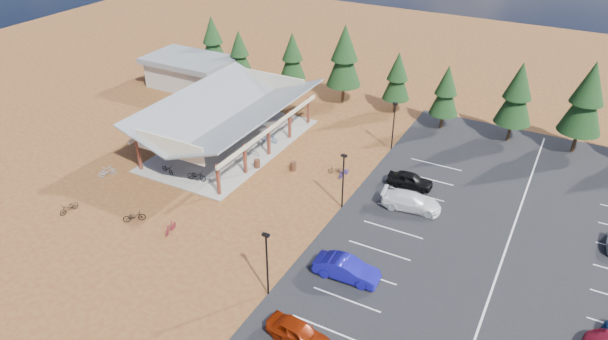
# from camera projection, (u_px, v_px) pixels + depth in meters

# --- Properties ---
(ground) EXTENTS (140.00, 140.00, 0.00)m
(ground) POSITION_uv_depth(u_px,v_px,m) (280.00, 203.00, 46.97)
(ground) COLOR brown
(ground) RESTS_ON ground
(asphalt_lot) EXTENTS (27.00, 44.00, 0.04)m
(asphalt_lot) POSITION_uv_depth(u_px,v_px,m) (506.00, 248.00, 41.64)
(asphalt_lot) COLOR black
(asphalt_lot) RESTS_ON ground
(concrete_pad) EXTENTS (10.60, 18.60, 0.10)m
(concrete_pad) POSITION_uv_depth(u_px,v_px,m) (231.00, 144.00, 56.35)
(concrete_pad) COLOR gray
(concrete_pad) RESTS_ON ground
(bike_pavilion) EXTENTS (11.65, 19.40, 4.97)m
(bike_pavilion) POSITION_uv_depth(u_px,v_px,m) (229.00, 111.00, 54.45)
(bike_pavilion) COLOR #5D281A
(bike_pavilion) RESTS_ON concrete_pad
(outbuilding) EXTENTS (11.00, 7.00, 3.90)m
(outbuilding) POSITION_uv_depth(u_px,v_px,m) (190.00, 71.00, 69.45)
(outbuilding) COLOR #ADA593
(outbuilding) RESTS_ON ground
(lamp_post_0) EXTENTS (0.50, 0.25, 5.14)m
(lamp_post_0) POSITION_uv_depth(u_px,v_px,m) (267.00, 260.00, 35.82)
(lamp_post_0) COLOR black
(lamp_post_0) RESTS_ON ground
(lamp_post_1) EXTENTS (0.50, 0.25, 5.14)m
(lamp_post_1) POSITION_uv_depth(u_px,v_px,m) (343.00, 178.00, 44.92)
(lamp_post_1) COLOR black
(lamp_post_1) RESTS_ON ground
(lamp_post_2) EXTENTS (0.50, 0.25, 5.14)m
(lamp_post_2) POSITION_uv_depth(u_px,v_px,m) (394.00, 123.00, 54.03)
(lamp_post_2) COLOR black
(lamp_post_2) RESTS_ON ground
(trash_bin_0) EXTENTS (0.60, 0.60, 0.90)m
(trash_bin_0) POSITION_uv_depth(u_px,v_px,m) (257.00, 164.00, 51.97)
(trash_bin_0) COLOR #4D2A1B
(trash_bin_0) RESTS_ON ground
(trash_bin_1) EXTENTS (0.60, 0.60, 0.90)m
(trash_bin_1) POSITION_uv_depth(u_px,v_px,m) (293.00, 166.00, 51.62)
(trash_bin_1) COLOR #4D2A1B
(trash_bin_1) RESTS_ON ground
(pine_0) EXTENTS (3.48, 3.48, 8.10)m
(pine_0) POSITION_uv_depth(u_px,v_px,m) (213.00, 40.00, 71.47)
(pine_0) COLOR #382314
(pine_0) RESTS_ON ground
(pine_1) EXTENTS (3.13, 3.13, 7.29)m
(pine_1) POSITION_uv_depth(u_px,v_px,m) (239.00, 52.00, 68.46)
(pine_1) COLOR #382314
(pine_1) RESTS_ON ground
(pine_2) EXTENTS (3.31, 3.31, 7.71)m
(pine_2) POSITION_uv_depth(u_px,v_px,m) (292.00, 57.00, 66.31)
(pine_2) COLOR #382314
(pine_2) RESTS_ON ground
(pine_3) EXTENTS (4.12, 4.12, 9.59)m
(pine_3) POSITION_uv_depth(u_px,v_px,m) (345.00, 56.00, 62.94)
(pine_3) COLOR #382314
(pine_3) RESTS_ON ground
(pine_4) EXTENTS (3.13, 3.13, 7.29)m
(pine_4) POSITION_uv_depth(u_px,v_px,m) (397.00, 76.00, 61.15)
(pine_4) COLOR #382314
(pine_4) RESTS_ON ground
(pine_5) EXTENTS (3.10, 3.10, 7.23)m
(pine_5) POSITION_uv_depth(u_px,v_px,m) (446.00, 91.00, 57.57)
(pine_5) COLOR #382314
(pine_5) RESTS_ON ground
(pine_6) EXTENTS (3.70, 3.70, 8.62)m
(pine_6) POSITION_uv_depth(u_px,v_px,m) (517.00, 94.00, 54.60)
(pine_6) COLOR #382314
(pine_6) RESTS_ON ground
(pine_7) EXTENTS (4.12, 4.12, 9.59)m
(pine_7) POSITION_uv_depth(u_px,v_px,m) (587.00, 98.00, 52.10)
(pine_7) COLOR #382314
(pine_7) RESTS_ON ground
(bike_0) EXTENTS (1.75, 0.95, 0.87)m
(bike_0) POSITION_uv_depth(u_px,v_px,m) (167.00, 169.00, 50.96)
(bike_0) COLOR black
(bike_0) RESTS_ON concrete_pad
(bike_1) EXTENTS (1.82, 0.70, 1.07)m
(bike_1) POSITION_uv_depth(u_px,v_px,m) (205.00, 135.00, 56.89)
(bike_1) COLOR gray
(bike_1) RESTS_ON concrete_pad
(bike_2) EXTENTS (1.96, 0.89, 0.99)m
(bike_2) POSITION_uv_depth(u_px,v_px,m) (223.00, 128.00, 58.50)
(bike_2) COLOR #151F95
(bike_2) RESTS_ON concrete_pad
(bike_3) EXTENTS (1.85, 0.52, 1.11)m
(bike_3) POSITION_uv_depth(u_px,v_px,m) (263.00, 111.00, 62.17)
(bike_3) COLOR maroon
(bike_3) RESTS_ON concrete_pad
(bike_4) EXTENTS (1.97, 0.97, 0.99)m
(bike_4) POSITION_uv_depth(u_px,v_px,m) (197.00, 176.00, 49.81)
(bike_4) COLOR black
(bike_4) RESTS_ON concrete_pad
(bike_5) EXTENTS (1.53, 0.53, 0.90)m
(bike_5) POSITION_uv_depth(u_px,v_px,m) (253.00, 152.00, 53.93)
(bike_5) COLOR gray
(bike_5) RESTS_ON concrete_pad
(bike_6) EXTENTS (1.92, 0.85, 0.98)m
(bike_6) POSITION_uv_depth(u_px,v_px,m) (269.00, 138.00, 56.34)
(bike_6) COLOR #194291
(bike_6) RESTS_ON concrete_pad
(bike_7) EXTENTS (1.69, 0.68, 0.99)m
(bike_7) POSITION_uv_depth(u_px,v_px,m) (288.00, 118.00, 60.72)
(bike_7) COLOR maroon
(bike_7) RESTS_ON concrete_pad
(bike_8) EXTENTS (0.75, 1.83, 0.94)m
(bike_8) POSITION_uv_depth(u_px,v_px,m) (69.00, 207.00, 45.56)
(bike_8) COLOR black
(bike_8) RESTS_ON ground
(bike_9) EXTENTS (1.22, 1.74, 1.03)m
(bike_9) POSITION_uv_depth(u_px,v_px,m) (107.00, 171.00, 50.66)
(bike_9) COLOR #9B9CA2
(bike_9) RESTS_ON ground
(bike_11) EXTENTS (0.73, 1.67, 0.97)m
(bike_11) POSITION_uv_depth(u_px,v_px,m) (170.00, 227.00, 43.10)
(bike_11) COLOR maroon
(bike_11) RESTS_ON ground
(bike_12) EXTENTS (1.77, 1.71, 0.96)m
(bike_12) POSITION_uv_depth(u_px,v_px,m) (134.00, 216.00, 44.44)
(bike_12) COLOR black
(bike_12) RESTS_ON ground
(bike_14) EXTENTS (0.82, 1.65, 0.83)m
(bike_14) POSITION_uv_depth(u_px,v_px,m) (344.00, 173.00, 50.63)
(bike_14) COLOR #0F118D
(bike_14) RESTS_ON ground
(bike_16) EXTENTS (1.61, 1.18, 0.81)m
(bike_16) POSITION_uv_depth(u_px,v_px,m) (336.00, 170.00, 51.12)
(bike_16) COLOR black
(bike_16) RESTS_ON ground
(car_0) EXTENTS (4.38, 2.15, 1.44)m
(car_0) POSITION_uv_depth(u_px,v_px,m) (298.00, 332.00, 33.31)
(car_0) COLOR maroon
(car_0) RESTS_ON asphalt_lot
(car_1) EXTENTS (4.83, 1.89, 1.56)m
(car_1) POSITION_uv_depth(u_px,v_px,m) (347.00, 269.00, 38.30)
(car_1) COLOR #15128E
(car_1) RESTS_ON asphalt_lot
(car_3) EXTENTS (5.27, 2.72, 1.46)m
(car_3) POSITION_uv_depth(u_px,v_px,m) (411.00, 201.00, 45.83)
(car_3) COLOR white
(car_3) RESTS_ON asphalt_lot
(car_4) EXTENTS (4.23, 2.04, 1.39)m
(car_4) POSITION_uv_depth(u_px,v_px,m) (410.00, 180.00, 48.89)
(car_4) COLOR black
(car_4) RESTS_ON asphalt_lot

